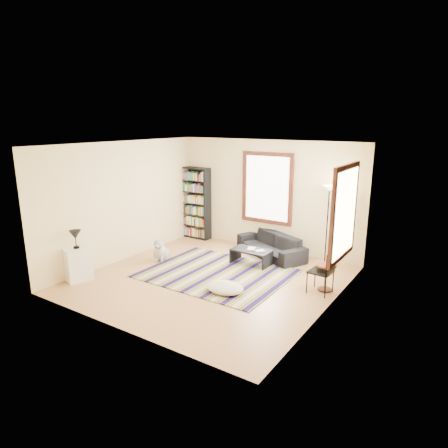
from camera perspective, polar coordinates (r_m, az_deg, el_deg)
The scene contains 21 objects.
floor at distance 8.53m, azimuth -1.87°, elevation -8.21°, with size 5.00×5.00×0.10m, color tan.
ceiling at distance 7.87m, azimuth -2.04°, elevation 11.63°, with size 5.00×5.00×0.10m, color white.
wall_back at distance 10.22m, azimuth 6.35°, elevation 4.06°, with size 5.00×0.10×2.80m, color beige.
wall_front at distance 6.25m, azimuth -15.59°, elevation -3.25°, with size 5.00×0.10×2.80m, color beige.
wall_left at distance 9.75m, azimuth -14.30°, elevation 3.17°, with size 0.10×5.00×2.80m, color beige.
wall_right at distance 6.97m, azimuth 15.43°, elevation -1.40°, with size 0.10×5.00×2.80m, color beige.
window_back at distance 10.12m, azimuth 6.17°, elevation 5.10°, with size 1.20×0.06×1.60m, color white.
window_right at distance 7.69m, azimuth 16.85°, elevation 1.51°, with size 0.06×1.20×1.60m, color white.
rug at distance 8.80m, azimuth -1.05°, elevation -7.05°, with size 3.02×2.41×0.02m, color #130D43.
sofa at distance 9.90m, azimuth 6.71°, elevation -3.00°, with size 1.91×0.75×0.56m, color black.
bookshelf at distance 11.25m, azimuth -4.13°, elevation 3.01°, with size 0.90×0.30×2.00m, color black.
coffee_table at distance 9.31m, azimuth 3.90°, elevation -4.72°, with size 0.90×0.50×0.36m, color black.
book_a at distance 9.30m, azimuth 3.39°, elevation -3.50°, with size 0.23×0.17×0.02m, color beige.
book_b at distance 9.22m, azimuth 4.89°, elevation -3.70°, with size 0.16×0.21×0.02m, color beige.
floor_cushion at distance 7.87m, azimuth 0.15°, elevation -9.08°, with size 0.77×0.58×0.19m, color beige.
floor_lamp at distance 9.32m, azimuth 14.49°, elevation -0.33°, with size 0.30×0.30×1.86m, color black, non-canonical shape.
side_table at distance 8.14m, azimuth 14.29°, elevation -7.41°, with size 0.40×0.40×0.54m, color #4A1E12.
folding_chair at distance 7.95m, azimuth 13.64°, elevation -6.65°, with size 0.42×0.40×0.86m, color black.
white_cabinet at distance 8.89m, azimuth -20.12°, elevation -5.41°, with size 0.38×0.50×0.70m, color white.
table_lamp at distance 8.73m, azimuth -20.43°, elevation -2.07°, with size 0.24×0.24×0.38m, color black, non-canonical shape.
dog at distance 9.64m, azimuth -8.99°, elevation -3.58°, with size 0.39×0.55×0.55m, color silver, non-canonical shape.
Camera 1 is at (4.55, -6.41, 3.27)m, focal length 32.00 mm.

